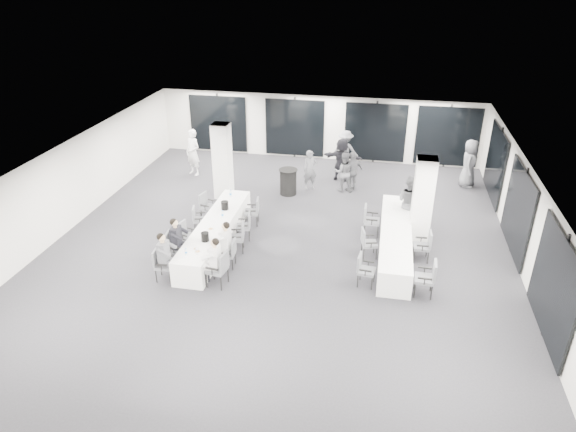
% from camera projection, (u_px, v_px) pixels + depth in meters
% --- Properties ---
extents(room, '(14.04, 16.04, 2.84)m').
position_uv_depth(room, '(314.00, 192.00, 16.17)').
color(room, '#232328').
rests_on(room, ground).
extents(column_left, '(0.60, 0.60, 2.80)m').
position_uv_depth(column_left, '(223.00, 161.00, 18.63)').
color(column_left, white).
rests_on(column_left, floor).
extents(column_right, '(0.60, 0.60, 2.80)m').
position_uv_depth(column_right, '(422.00, 202.00, 15.50)').
color(column_right, white).
rests_on(column_right, floor).
extents(banquet_table_main, '(0.90, 5.00, 0.75)m').
position_uv_depth(banquet_table_main, '(216.00, 233.00, 15.85)').
color(banquet_table_main, silver).
rests_on(banquet_table_main, floor).
extents(banquet_table_side, '(0.90, 5.00, 0.75)m').
position_uv_depth(banquet_table_side, '(395.00, 240.00, 15.46)').
color(banquet_table_side, silver).
rests_on(banquet_table_side, floor).
extents(cocktail_table, '(0.71, 0.71, 0.98)m').
position_uv_depth(cocktail_table, '(288.00, 182.00, 19.24)').
color(cocktail_table, black).
rests_on(cocktail_table, floor).
extents(chair_main_left_near, '(0.50, 0.55, 0.93)m').
position_uv_depth(chair_main_left_near, '(161.00, 263.00, 14.03)').
color(chair_main_left_near, '#4B4D52').
rests_on(chair_main_left_near, floor).
extents(chair_main_left_second, '(0.54, 0.59, 0.99)m').
position_uv_depth(chair_main_left_second, '(173.00, 246.00, 14.79)').
color(chair_main_left_second, '#4B4D52').
rests_on(chair_main_left_second, floor).
extents(chair_main_left_mid, '(0.53, 0.55, 0.86)m').
position_uv_depth(chair_main_left_mid, '(185.00, 233.00, 15.60)').
color(chair_main_left_mid, '#4B4D52').
rests_on(chair_main_left_mid, floor).
extents(chair_main_left_fourth, '(0.53, 0.55, 0.86)m').
position_uv_depth(chair_main_left_fourth, '(198.00, 218.00, 16.57)').
color(chair_main_left_fourth, '#4B4D52').
rests_on(chair_main_left_fourth, floor).
extents(chair_main_left_far, '(0.57, 0.59, 0.94)m').
position_uv_depth(chair_main_left_far, '(207.00, 205.00, 17.35)').
color(chair_main_left_far, '#4B4D52').
rests_on(chair_main_left_far, floor).
extents(chair_main_right_near, '(0.59, 0.63, 1.03)m').
position_uv_depth(chair_main_right_near, '(220.00, 267.00, 13.73)').
color(chair_main_right_near, '#4B4D52').
rests_on(chair_main_right_near, floor).
extents(chair_main_right_second, '(0.46, 0.50, 0.86)m').
position_uv_depth(chair_main_right_second, '(230.00, 252.00, 14.62)').
color(chair_main_right_second, '#4B4D52').
rests_on(chair_main_right_second, floor).
extents(chair_main_right_mid, '(0.55, 0.58, 0.92)m').
position_uv_depth(chair_main_right_mid, '(239.00, 236.00, 15.41)').
color(chair_main_right_mid, '#4B4D52').
rests_on(chair_main_right_mid, floor).
extents(chair_main_right_fourth, '(0.54, 0.57, 0.89)m').
position_uv_depth(chair_main_right_fourth, '(246.00, 224.00, 16.10)').
color(chair_main_right_fourth, '#4B4D52').
rests_on(chair_main_right_fourth, floor).
extents(chair_main_right_far, '(0.53, 0.57, 0.92)m').
position_uv_depth(chair_main_right_far, '(254.00, 210.00, 17.00)').
color(chair_main_right_far, '#4B4D52').
rests_on(chair_main_right_far, floor).
extents(chair_side_left_near, '(0.51, 0.55, 0.91)m').
position_uv_depth(chair_side_left_near, '(364.00, 268.00, 13.81)').
color(chair_side_left_near, '#4B4D52').
rests_on(chair_side_left_near, floor).
extents(chair_side_left_mid, '(0.55, 0.57, 0.90)m').
position_uv_depth(chair_side_left_mid, '(367.00, 241.00, 15.13)').
color(chair_side_left_mid, '#4B4D52').
rests_on(chair_side_left_mid, floor).
extents(chair_side_left_far, '(0.51, 0.57, 1.00)m').
position_uv_depth(chair_side_left_far, '(369.00, 218.00, 16.35)').
color(chair_side_left_far, '#4B4D52').
rests_on(chair_side_left_far, floor).
extents(chair_side_right_near, '(0.53, 0.59, 1.01)m').
position_uv_depth(chair_side_right_near, '(428.00, 276.00, 13.34)').
color(chair_side_right_near, '#4B4D52').
rests_on(chair_side_right_near, floor).
extents(chair_side_right_mid, '(0.49, 0.55, 0.94)m').
position_uv_depth(chair_side_right_mid, '(425.00, 244.00, 14.93)').
color(chair_side_right_mid, '#4B4D52').
rests_on(chair_side_right_mid, floor).
extents(chair_side_right_far, '(0.50, 0.56, 0.97)m').
position_uv_depth(chair_side_right_far, '(423.00, 222.00, 16.15)').
color(chair_side_right_far, '#4B4D52').
rests_on(chair_side_right_far, floor).
extents(seated_guest_a, '(0.50, 0.38, 1.44)m').
position_uv_depth(seated_guest_a, '(166.00, 254.00, 13.88)').
color(seated_guest_a, '#525359').
rests_on(seated_guest_a, floor).
extents(seated_guest_b, '(0.50, 0.38, 1.44)m').
position_uv_depth(seated_guest_b, '(178.00, 239.00, 14.66)').
color(seated_guest_b, black).
rests_on(seated_guest_b, floor).
extents(seated_guest_c, '(0.50, 0.38, 1.44)m').
position_uv_depth(seated_guest_c, '(213.00, 259.00, 13.67)').
color(seated_guest_c, silver).
rests_on(seated_guest_c, floor).
extents(seated_guest_d, '(0.50, 0.38, 1.44)m').
position_uv_depth(seated_guest_d, '(224.00, 242.00, 14.50)').
color(seated_guest_d, silver).
rests_on(seated_guest_d, floor).
extents(standing_guest_a, '(0.80, 0.75, 1.73)m').
position_uv_depth(standing_guest_a, '(310.00, 167.00, 19.54)').
color(standing_guest_a, '#525359').
rests_on(standing_guest_a, floor).
extents(standing_guest_b, '(0.91, 0.63, 1.76)m').
position_uv_depth(standing_guest_b, '(344.00, 169.00, 19.32)').
color(standing_guest_b, '#525359').
rests_on(standing_guest_b, floor).
extents(standing_guest_c, '(1.31, 0.75, 1.94)m').
position_uv_depth(standing_guest_c, '(345.00, 148.00, 21.24)').
color(standing_guest_c, '#525359').
rests_on(standing_guest_c, floor).
extents(standing_guest_d, '(1.14, 1.16, 1.77)m').
position_uv_depth(standing_guest_d, '(353.00, 169.00, 19.35)').
color(standing_guest_d, '#525359').
rests_on(standing_guest_d, floor).
extents(standing_guest_e, '(0.83, 1.14, 2.14)m').
position_uv_depth(standing_guest_e, '(470.00, 160.00, 19.66)').
color(standing_guest_e, '#525359').
rests_on(standing_guest_e, floor).
extents(standing_guest_f, '(1.89, 1.00, 1.96)m').
position_uv_depth(standing_guest_f, '(342.00, 157.00, 20.28)').
color(standing_guest_f, black).
rests_on(standing_guest_f, floor).
extents(standing_guest_g, '(0.98, 0.91, 2.14)m').
position_uv_depth(standing_guest_g, '(193.00, 149.00, 20.79)').
color(standing_guest_g, silver).
rests_on(standing_guest_g, floor).
extents(standing_guest_h, '(1.15, 1.11, 2.06)m').
position_uv_depth(standing_guest_h, '(410.00, 199.00, 16.60)').
color(standing_guest_h, '#525359').
rests_on(standing_guest_h, floor).
extents(ice_bucket_near, '(0.23, 0.23, 0.26)m').
position_uv_depth(ice_bucket_near, '(205.00, 237.00, 14.61)').
color(ice_bucket_near, black).
rests_on(ice_bucket_near, banquet_table_main).
extents(ice_bucket_far, '(0.24, 0.24, 0.27)m').
position_uv_depth(ice_bucket_far, '(225.00, 205.00, 16.47)').
color(ice_bucket_far, black).
rests_on(ice_bucket_far, banquet_table_main).
extents(water_bottle_a, '(0.06, 0.06, 0.20)m').
position_uv_depth(water_bottle_a, '(186.00, 252.00, 13.93)').
color(water_bottle_a, silver).
rests_on(water_bottle_a, banquet_table_main).
extents(water_bottle_b, '(0.07, 0.07, 0.23)m').
position_uv_depth(water_bottle_b, '(222.00, 214.00, 15.96)').
color(water_bottle_b, silver).
rests_on(water_bottle_b, banquet_table_main).
extents(water_bottle_c, '(0.07, 0.07, 0.23)m').
position_uv_depth(water_bottle_c, '(231.00, 193.00, 17.38)').
color(water_bottle_c, silver).
rests_on(water_bottle_c, banquet_table_main).
extents(plate_a, '(0.18, 0.18, 0.03)m').
position_uv_depth(plate_a, '(196.00, 249.00, 14.24)').
color(plate_a, white).
rests_on(plate_a, banquet_table_main).
extents(plate_b, '(0.21, 0.21, 0.03)m').
position_uv_depth(plate_b, '(198.00, 251.00, 14.11)').
color(plate_b, white).
rests_on(plate_b, banquet_table_main).
extents(plate_c, '(0.20, 0.20, 0.03)m').
position_uv_depth(plate_c, '(211.00, 229.00, 15.30)').
color(plate_c, white).
rests_on(plate_c, banquet_table_main).
extents(wine_glass, '(0.08, 0.08, 0.22)m').
position_uv_depth(wine_glass, '(197.00, 249.00, 13.92)').
color(wine_glass, silver).
rests_on(wine_glass, banquet_table_main).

